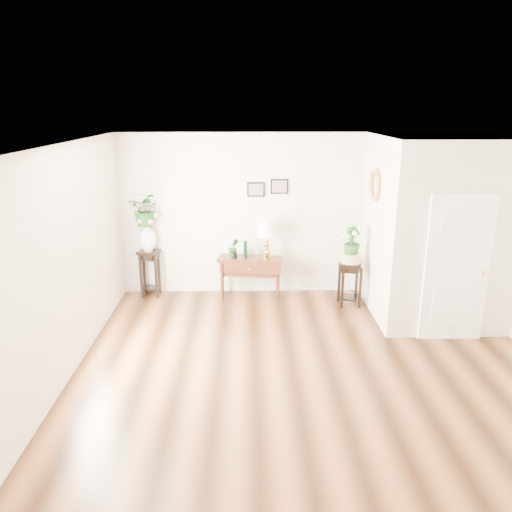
{
  "coord_description": "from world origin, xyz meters",
  "views": [
    {
      "loc": [
        -0.81,
        -5.73,
        3.23
      ],
      "look_at": [
        -0.68,
        1.3,
        1.1
      ],
      "focal_mm": 35.0,
      "sensor_mm": 36.0,
      "label": 1
    }
  ],
  "objects_px": {
    "plant_stand_a": "(150,273)",
    "console_table": "(250,277)",
    "table_lamp": "(267,238)",
    "plant_stand_b": "(350,284)"
  },
  "relations": [
    {
      "from": "plant_stand_a",
      "to": "plant_stand_b",
      "type": "distance_m",
      "value": 3.45
    },
    {
      "from": "table_lamp",
      "to": "plant_stand_b",
      "type": "distance_m",
      "value": 1.58
    },
    {
      "from": "plant_stand_b",
      "to": "plant_stand_a",
      "type": "bearing_deg",
      "value": 171.47
    },
    {
      "from": "table_lamp",
      "to": "plant_stand_a",
      "type": "bearing_deg",
      "value": 176.35
    },
    {
      "from": "console_table",
      "to": "plant_stand_a",
      "type": "relative_size",
      "value": 1.32
    },
    {
      "from": "plant_stand_a",
      "to": "console_table",
      "type": "bearing_deg",
      "value": -4.26
    },
    {
      "from": "console_table",
      "to": "table_lamp",
      "type": "xyz_separation_m",
      "value": [
        0.29,
        0.0,
        0.71
      ]
    },
    {
      "from": "console_table",
      "to": "plant_stand_b",
      "type": "xyz_separation_m",
      "value": [
        1.66,
        -0.38,
        0.01
      ]
    },
    {
      "from": "plant_stand_a",
      "to": "plant_stand_b",
      "type": "bearing_deg",
      "value": -8.53
    },
    {
      "from": "console_table",
      "to": "plant_stand_b",
      "type": "distance_m",
      "value": 1.7
    }
  ]
}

